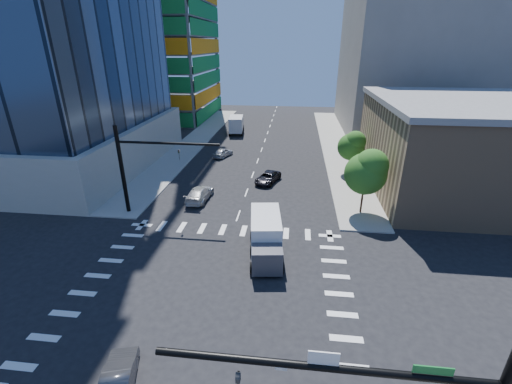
# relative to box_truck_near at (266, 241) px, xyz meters

# --- Properties ---
(ground) EXTENTS (160.00, 160.00, 0.00)m
(ground) POSITION_rel_box_truck_near_xyz_m (-3.45, -5.15, -1.42)
(ground) COLOR black
(ground) RESTS_ON ground
(road_markings) EXTENTS (20.00, 20.00, 0.01)m
(road_markings) POSITION_rel_box_truck_near_xyz_m (-3.45, -5.15, -1.42)
(road_markings) COLOR silver
(road_markings) RESTS_ON ground
(sidewalk_ne) EXTENTS (5.00, 60.00, 0.15)m
(sidewalk_ne) POSITION_rel_box_truck_near_xyz_m (9.05, 34.85, -1.35)
(sidewalk_ne) COLOR gray
(sidewalk_ne) RESTS_ON ground
(sidewalk_nw) EXTENTS (5.00, 60.00, 0.15)m
(sidewalk_nw) POSITION_rel_box_truck_near_xyz_m (-15.95, 34.85, -1.35)
(sidewalk_nw) COLOR gray
(sidewalk_nw) RESTS_ON ground
(construction_building) EXTENTS (25.16, 34.50, 70.60)m
(construction_building) POSITION_rel_box_truck_near_xyz_m (-30.86, 56.78, 23.19)
(construction_building) COLOR slate
(construction_building) RESTS_ON ground
(commercial_building) EXTENTS (20.50, 22.50, 10.60)m
(commercial_building) POSITION_rel_box_truck_near_xyz_m (21.55, 16.85, 3.89)
(commercial_building) COLOR #937655
(commercial_building) RESTS_ON ground
(bg_building_ne) EXTENTS (24.00, 30.00, 28.00)m
(bg_building_ne) POSITION_rel_box_truck_near_xyz_m (23.55, 49.85, 12.58)
(bg_building_ne) COLOR slate
(bg_building_ne) RESTS_ON ground
(signal_mast_nw) EXTENTS (10.20, 0.40, 9.00)m
(signal_mast_nw) POSITION_rel_box_truck_near_xyz_m (-13.44, 6.35, 4.07)
(signal_mast_nw) COLOR black
(signal_mast_nw) RESTS_ON sidewalk_nw
(tree_south) EXTENTS (4.16, 4.16, 6.82)m
(tree_south) POSITION_rel_box_truck_near_xyz_m (9.18, 8.75, 3.27)
(tree_south) COLOR #382316
(tree_south) RESTS_ON sidewalk_ne
(tree_north) EXTENTS (3.54, 3.52, 5.78)m
(tree_north) POSITION_rel_box_truck_near_xyz_m (9.48, 20.75, 2.57)
(tree_north) COLOR #382316
(tree_north) RESTS_ON sidewalk_ne
(car_nb_far) EXTENTS (3.48, 5.06, 1.29)m
(car_nb_far) POSITION_rel_box_truck_near_xyz_m (-1.21, 16.38, -0.78)
(car_nb_far) COLOR black
(car_nb_far) RESTS_ON ground
(car_sb_near) EXTENTS (2.42, 5.29, 1.50)m
(car_sb_near) POSITION_rel_box_truck_near_xyz_m (-8.39, 10.27, -0.67)
(car_sb_near) COLOR #BCBCBC
(car_sb_near) RESTS_ON ground
(car_sb_mid) EXTENTS (2.96, 4.29, 1.36)m
(car_sb_mid) POSITION_rel_box_truck_near_xyz_m (-9.06, 26.33, -0.74)
(car_sb_mid) COLOR #B6B8BE
(car_sb_mid) RESTS_ON ground
(car_sb_cross) EXTENTS (2.55, 4.38, 1.37)m
(car_sb_cross) POSITION_rel_box_truck_near_xyz_m (-6.30, -12.78, -0.74)
(car_sb_cross) COLOR #414246
(car_sb_cross) RESTS_ON ground
(box_truck_near) EXTENTS (3.34, 6.39, 3.21)m
(box_truck_near) POSITION_rel_box_truck_near_xyz_m (0.00, 0.00, 0.00)
(box_truck_near) COLOR black
(box_truck_near) RESTS_ON ground
(box_truck_far) EXTENTS (3.32, 6.55, 3.31)m
(box_truck_far) POSITION_rel_box_truck_near_xyz_m (-9.56, 42.16, 0.04)
(box_truck_far) COLOR black
(box_truck_far) RESTS_ON ground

